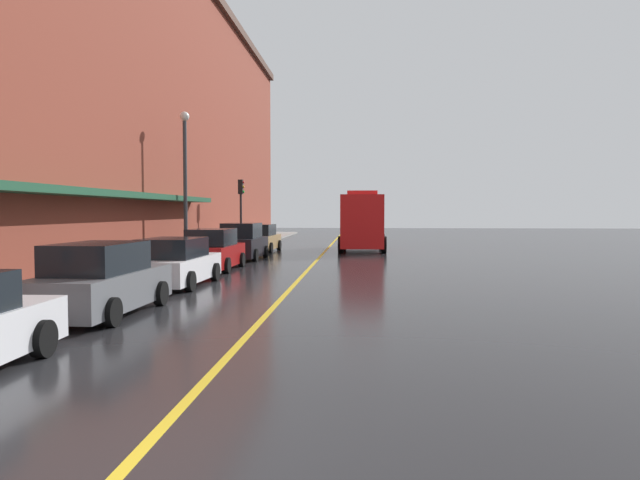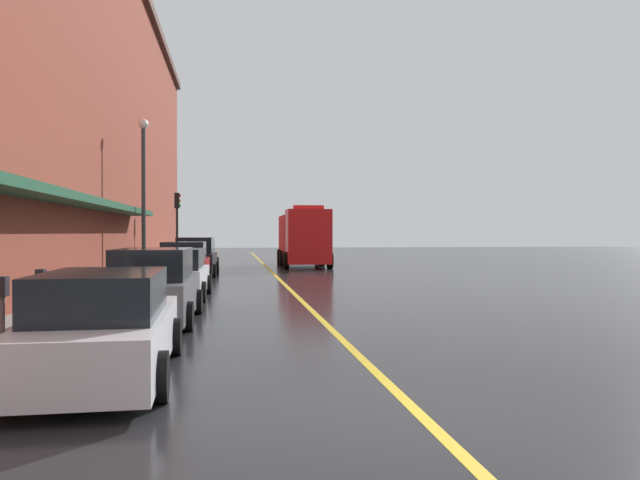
{
  "view_description": "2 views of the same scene",
  "coord_description": "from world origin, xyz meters",
  "px_view_note": "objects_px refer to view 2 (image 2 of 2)",
  "views": [
    {
      "loc": [
        2.27,
        -5.16,
        2.48
      ],
      "look_at": [
        0.51,
        19.24,
        1.26
      ],
      "focal_mm": 32.61,
      "sensor_mm": 36.0,
      "label": 1
    },
    {
      "loc": [
        -2.15,
        -6.65,
        2.1
      ],
      "look_at": [
        1.01,
        15.44,
        1.84
      ],
      "focal_mm": 34.9,
      "sensor_mm": 36.0,
      "label": 2
    }
  ],
  "objects_px": {
    "fire_truck": "(303,238)",
    "parking_meter_0": "(2,306)",
    "parked_car_0": "(104,328)",
    "parked_car_4": "(196,258)",
    "parking_meter_1": "(41,294)",
    "parked_car_1": "(154,288)",
    "parked_car_2": "(175,275)",
    "traffic_light_near": "(177,215)",
    "street_lamp_left": "(143,180)",
    "parked_car_5": "(200,255)",
    "parked_car_3": "(185,265)"
  },
  "relations": [
    {
      "from": "parked_car_3",
      "to": "fire_truck",
      "type": "relative_size",
      "value": 0.59
    },
    {
      "from": "parking_meter_1",
      "to": "traffic_light_near",
      "type": "distance_m",
      "value": 26.4
    },
    {
      "from": "parked_car_2",
      "to": "parked_car_4",
      "type": "relative_size",
      "value": 1.06
    },
    {
      "from": "parked_car_0",
      "to": "parked_car_1",
      "type": "height_order",
      "value": "parked_car_1"
    },
    {
      "from": "parked_car_3",
      "to": "traffic_light_near",
      "type": "xyz_separation_m",
      "value": [
        -1.28,
        11.87,
        2.34
      ]
    },
    {
      "from": "parked_car_5",
      "to": "parking_meter_1",
      "type": "distance_m",
      "value": 25.65
    },
    {
      "from": "parked_car_4",
      "to": "parking_meter_0",
      "type": "height_order",
      "value": "parked_car_4"
    },
    {
      "from": "parked_car_5",
      "to": "street_lamp_left",
      "type": "bearing_deg",
      "value": 169.3
    },
    {
      "from": "parked_car_3",
      "to": "parked_car_4",
      "type": "xyz_separation_m",
      "value": [
        0.15,
        5.37,
        0.06
      ]
    },
    {
      "from": "parked_car_0",
      "to": "parked_car_4",
      "type": "bearing_deg",
      "value": -1.79
    },
    {
      "from": "parked_car_1",
      "to": "parked_car_4",
      "type": "xyz_separation_m",
      "value": [
        0.06,
        16.08,
        0.06
      ]
    },
    {
      "from": "parked_car_3",
      "to": "parking_meter_1",
      "type": "bearing_deg",
      "value": 175.2
    },
    {
      "from": "parked_car_2",
      "to": "parking_meter_0",
      "type": "height_order",
      "value": "parked_car_2"
    },
    {
      "from": "parked_car_1",
      "to": "traffic_light_near",
      "type": "xyz_separation_m",
      "value": [
        -1.37,
        22.57,
        2.34
      ]
    },
    {
      "from": "parked_car_1",
      "to": "parking_meter_1",
      "type": "height_order",
      "value": "parked_car_1"
    },
    {
      "from": "parked_car_0",
      "to": "parked_car_4",
      "type": "distance_m",
      "value": 21.66
    },
    {
      "from": "parked_car_1",
      "to": "fire_truck",
      "type": "height_order",
      "value": "fire_truck"
    },
    {
      "from": "parked_car_4",
      "to": "parking_meter_1",
      "type": "height_order",
      "value": "parked_car_4"
    },
    {
      "from": "parked_car_0",
      "to": "parked_car_5",
      "type": "height_order",
      "value": "parked_car_5"
    },
    {
      "from": "parked_car_0",
      "to": "fire_truck",
      "type": "relative_size",
      "value": 0.65
    },
    {
      "from": "parked_car_0",
      "to": "fire_truck",
      "type": "height_order",
      "value": "fire_truck"
    },
    {
      "from": "parked_car_5",
      "to": "parking_meter_0",
      "type": "height_order",
      "value": "parked_car_5"
    },
    {
      "from": "parked_car_0",
      "to": "parking_meter_0",
      "type": "distance_m",
      "value": 1.43
    },
    {
      "from": "parked_car_5",
      "to": "parking_meter_1",
      "type": "height_order",
      "value": "parked_car_5"
    },
    {
      "from": "parking_meter_1",
      "to": "street_lamp_left",
      "type": "relative_size",
      "value": 0.19
    },
    {
      "from": "traffic_light_near",
      "to": "parked_car_1",
      "type": "bearing_deg",
      "value": -86.53
    },
    {
      "from": "parking_meter_1",
      "to": "street_lamp_left",
      "type": "distance_m",
      "value": 17.33
    },
    {
      "from": "parked_car_1",
      "to": "street_lamp_left",
      "type": "distance_m",
      "value": 13.87
    },
    {
      "from": "parked_car_3",
      "to": "parked_car_4",
      "type": "height_order",
      "value": "parked_car_4"
    },
    {
      "from": "parked_car_0",
      "to": "parked_car_1",
      "type": "bearing_deg",
      "value": -1.9
    },
    {
      "from": "parked_car_3",
      "to": "parking_meter_1",
      "type": "height_order",
      "value": "parked_car_3"
    },
    {
      "from": "fire_truck",
      "to": "parked_car_0",
      "type": "bearing_deg",
      "value": -11.8
    },
    {
      "from": "parked_car_5",
      "to": "parked_car_1",
      "type": "bearing_deg",
      "value": -177.61
    },
    {
      "from": "parked_car_1",
      "to": "fire_truck",
      "type": "bearing_deg",
      "value": -13.64
    },
    {
      "from": "parked_car_2",
      "to": "parked_car_3",
      "type": "distance_m",
      "value": 5.25
    },
    {
      "from": "parked_car_2",
      "to": "traffic_light_near",
      "type": "xyz_separation_m",
      "value": [
        -1.35,
        17.12,
        2.4
      ]
    },
    {
      "from": "parking_meter_1",
      "to": "parked_car_1",
      "type": "bearing_deg",
      "value": 69.15
    },
    {
      "from": "parked_car_4",
      "to": "fire_truck",
      "type": "height_order",
      "value": "fire_truck"
    },
    {
      "from": "parked_car_4",
      "to": "parking_meter_0",
      "type": "xyz_separation_m",
      "value": [
        -1.49,
        -21.62,
        0.19
      ]
    },
    {
      "from": "parked_car_5",
      "to": "traffic_light_near",
      "type": "xyz_separation_m",
      "value": [
        -1.32,
        0.71,
        2.37
      ]
    },
    {
      "from": "fire_truck",
      "to": "parking_meter_0",
      "type": "distance_m",
      "value": 30.18
    },
    {
      "from": "parked_car_0",
      "to": "parked_car_2",
      "type": "height_order",
      "value": "parked_car_2"
    },
    {
      "from": "parked_car_3",
      "to": "street_lamp_left",
      "type": "height_order",
      "value": "street_lamp_left"
    },
    {
      "from": "fire_truck",
      "to": "parking_meter_0",
      "type": "bearing_deg",
      "value": -14.4
    },
    {
      "from": "parked_car_5",
      "to": "parking_meter_0",
      "type": "bearing_deg",
      "value": 179.38
    },
    {
      "from": "parked_car_2",
      "to": "traffic_light_near",
      "type": "relative_size",
      "value": 1.06
    },
    {
      "from": "parking_meter_1",
      "to": "street_lamp_left",
      "type": "bearing_deg",
      "value": 92.02
    },
    {
      "from": "street_lamp_left",
      "to": "traffic_light_near",
      "type": "height_order",
      "value": "street_lamp_left"
    },
    {
      "from": "fire_truck",
      "to": "parking_meter_1",
      "type": "height_order",
      "value": "fire_truck"
    },
    {
      "from": "parked_car_5",
      "to": "street_lamp_left",
      "type": "distance_m",
      "value": 9.56
    }
  ]
}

